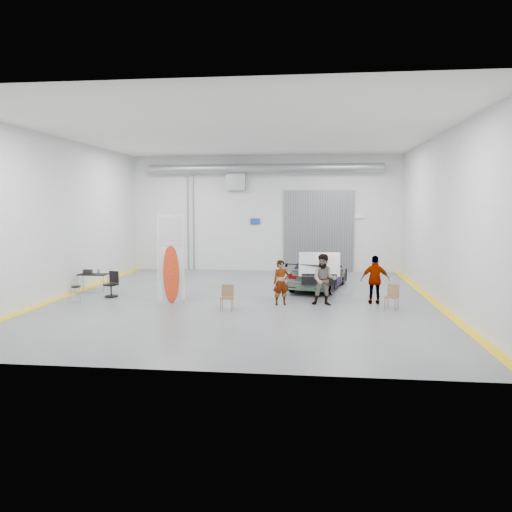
# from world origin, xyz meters

# --- Properties ---
(ground) EXTENTS (16.00, 16.00, 0.00)m
(ground) POSITION_xyz_m (0.00, 0.00, 0.00)
(ground) COLOR #5C5D63
(ground) RESTS_ON ground
(room_shell) EXTENTS (14.02, 16.18, 6.01)m
(room_shell) POSITION_xyz_m (0.24, 2.22, 4.08)
(room_shell) COLOR silver
(room_shell) RESTS_ON ground
(sedan_car) EXTENTS (2.84, 4.82, 1.31)m
(sedan_car) POSITION_xyz_m (2.75, 2.75, 0.65)
(sedan_car) COLOR silver
(sedan_car) RESTS_ON ground
(person_a) EXTENTS (0.66, 0.54, 1.57)m
(person_a) POSITION_xyz_m (1.43, -0.88, 0.79)
(person_a) COLOR #8D5D4D
(person_a) RESTS_ON ground
(person_b) EXTENTS (0.92, 0.72, 1.80)m
(person_b) POSITION_xyz_m (2.92, -0.77, 0.90)
(person_b) COLOR #475F82
(person_b) RESTS_ON ground
(person_c) EXTENTS (1.00, 0.44, 1.71)m
(person_c) POSITION_xyz_m (4.70, -0.33, 0.86)
(person_c) COLOR #9F6735
(person_c) RESTS_ON ground
(surfboard_display) EXTENTS (0.90, 0.48, 3.34)m
(surfboard_display) POSITION_xyz_m (-2.55, -1.00, 1.35)
(surfboard_display) COLOR white
(surfboard_display) RESTS_ON ground
(folding_chair_near) EXTENTS (0.41, 0.42, 0.85)m
(folding_chair_near) POSITION_xyz_m (-0.28, -2.04, 0.26)
(folding_chair_near) COLOR brown
(folding_chair_near) RESTS_ON ground
(folding_chair_far) EXTENTS (0.52, 0.56, 0.83)m
(folding_chair_far) POSITION_xyz_m (5.14, -1.24, 0.26)
(folding_chair_far) COLOR brown
(folding_chair_far) RESTS_ON ground
(shop_stool) EXTENTS (0.33, 0.33, 0.66)m
(shop_stool) POSITION_xyz_m (-5.69, -1.63, 0.33)
(shop_stool) COLOR black
(shop_stool) RESTS_ON ground
(work_table) EXTENTS (1.14, 0.60, 0.92)m
(work_table) POSITION_xyz_m (-6.30, 0.93, 0.71)
(work_table) COLOR gray
(work_table) RESTS_ON ground
(office_chair) EXTENTS (0.50, 0.52, 0.95)m
(office_chair) POSITION_xyz_m (-5.05, -0.06, 0.42)
(office_chair) COLOR black
(office_chair) RESTS_ON ground
(trunk_lid) EXTENTS (1.53, 0.93, 0.04)m
(trunk_lid) POSITION_xyz_m (2.75, 0.75, 1.33)
(trunk_lid) COLOR silver
(trunk_lid) RESTS_ON sedan_car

